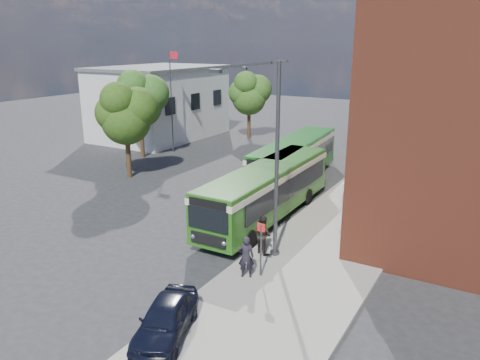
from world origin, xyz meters
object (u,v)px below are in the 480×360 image
Objects in this scene: street_lamp at (270,157)px; bus_rear at (295,157)px; parked_car at (166,319)px; bus_front at (267,187)px.

bus_rear is at bearing 108.16° from street_lamp.
bus_rear is 19.89m from parked_car.
bus_front is at bearing -77.91° from bus_rear.
bus_front and bus_rear have the same top height.
parked_car is (2.26, -11.97, -1.04)m from bus_front.
street_lamp is 5.78m from bus_front.
bus_front is (-2.30, 4.40, -2.96)m from street_lamp.
street_lamp is at bearing -62.43° from bus_front.
street_lamp reaches higher than bus_front.
parked_car is (3.87, -19.48, -1.04)m from bus_rear.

